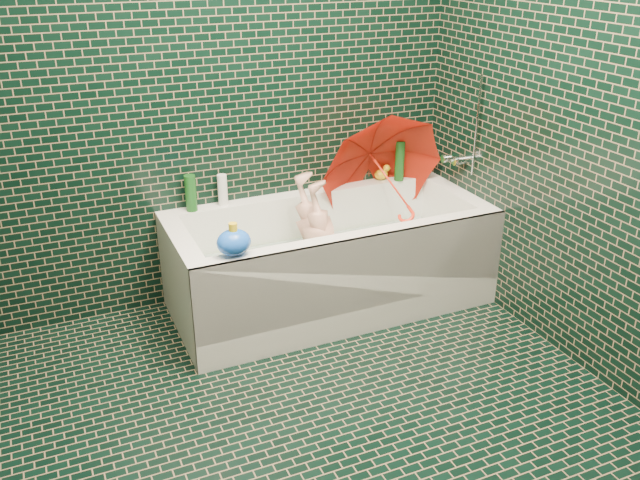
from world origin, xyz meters
name	(u,v)px	position (x,y,z in m)	size (l,w,h in m)	color
floor	(334,437)	(0.00, 0.00, 0.00)	(2.80, 2.80, 0.00)	black
wall_back	(220,72)	(0.00, 1.40, 1.25)	(2.80, 2.80, 0.00)	black
wall_right	(626,107)	(1.30, 0.00, 1.25)	(2.80, 2.80, 0.00)	black
bathtub	(331,270)	(0.45, 1.01, 0.21)	(1.70, 0.75, 0.55)	white
bath_mat	(330,278)	(0.45, 1.02, 0.16)	(1.35, 0.47, 0.01)	green
water	(330,254)	(0.45, 1.02, 0.30)	(1.48, 0.53, 0.00)	silver
faucet	(463,153)	(1.26, 1.02, 0.77)	(0.18, 0.19, 0.55)	silver
child	(325,253)	(0.42, 1.03, 0.31)	(0.32, 0.21, 0.88)	tan
umbrella	(391,183)	(0.86, 1.12, 0.62)	(0.70, 0.70, 0.62)	red
soap_bottle_a	(426,173)	(1.25, 1.36, 0.55)	(0.09, 0.09, 0.24)	white
soap_bottle_b	(426,173)	(1.25, 1.35, 0.55)	(0.08, 0.08, 0.17)	#4D1D6F
soap_bottle_c	(416,176)	(1.17, 1.34, 0.55)	(0.14, 0.14, 0.18)	#154A17
bottle_right_tall	(400,161)	(1.03, 1.32, 0.67)	(0.06, 0.06, 0.24)	#154A17
bottle_right_pump	(428,161)	(1.24, 1.33, 0.64)	(0.05, 0.05, 0.17)	silver
bottle_left_tall	(191,193)	(-0.21, 1.34, 0.65)	(0.06, 0.06, 0.20)	#154A17
bottle_left_short	(223,190)	(-0.04, 1.35, 0.64)	(0.05, 0.05, 0.17)	white
rubber_duck	(382,173)	(0.95, 1.36, 0.59)	(0.11, 0.08, 0.09)	yellow
bath_toy	(234,242)	(-0.17, 0.72, 0.62)	(0.19, 0.17, 0.16)	blue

